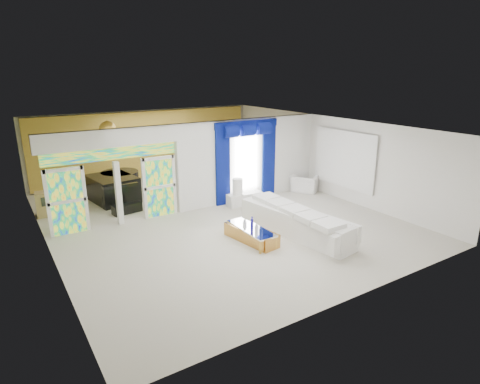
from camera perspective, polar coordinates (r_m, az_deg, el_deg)
floor at (r=13.41m, az=-3.85°, el=-3.44°), size 12.00×12.00×0.00m
dividing_wall at (r=14.88m, az=1.45°, el=4.68°), size 5.70×0.18×3.00m
dividing_header at (r=12.60m, az=-17.89°, el=7.30°), size 4.30×0.18×0.55m
stained_panel_left at (r=12.71m, az=-23.36°, el=-1.23°), size 0.95×0.04×2.00m
stained_panel_right at (r=13.40m, az=-11.36°, el=0.75°), size 0.95×0.04×2.00m
stained_transom at (r=12.68m, az=-17.69°, el=5.18°), size 4.00×0.05×0.35m
window_pane at (r=14.68m, az=0.85°, el=4.31°), size 1.00×0.02×2.30m
blue_drape_left at (r=14.15m, az=-2.47°, el=3.61°), size 0.55×0.10×2.80m
blue_drape_right at (r=15.22m, az=4.07°, el=4.54°), size 0.55×0.10×2.80m
blue_pelmet at (r=14.41m, az=0.94°, el=9.61°), size 2.60×0.12×0.25m
wall_mirror at (r=15.17m, az=14.56°, el=4.57°), size 0.04×2.70×1.90m
gold_curtains at (r=18.25m, az=-12.99°, el=6.55°), size 9.70×0.12×2.90m
white_sofa at (r=11.91m, az=7.81°, el=-4.39°), size 1.37×3.88×0.72m
coffee_table at (r=11.43m, az=1.59°, el=-6.08°), size 0.83×1.80×0.39m
console_table at (r=14.43m, az=0.65°, el=-1.00°), size 1.32×0.49×0.43m
table_lamp at (r=14.12m, az=-0.36°, el=0.76°), size 0.36×0.36×0.58m
armchair at (r=16.19m, az=9.16°, el=1.23°), size 1.31×1.35×0.67m
grand_piano at (r=15.56m, az=-17.61°, el=0.48°), size 1.64×2.01×0.93m
piano_bench at (r=14.17m, az=-15.76°, el=-2.23°), size 1.02×0.51×0.32m
tv_console at (r=14.80m, az=-25.92°, el=-1.52°), size 0.61×0.57×0.82m
chandelier at (r=15.05m, az=-18.27°, el=8.43°), size 0.60×0.60×0.60m
decanters at (r=11.22m, az=1.92°, el=-4.93°), size 0.17×0.92×0.29m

